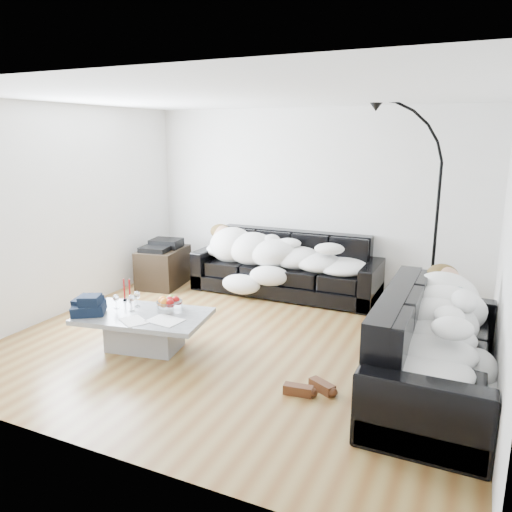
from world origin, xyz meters
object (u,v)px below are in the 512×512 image
at_px(sofa_back, 286,264).
at_px(sofa_right, 437,345).
at_px(wine_glass_b, 116,302).
at_px(sleeper_right, 439,323).
at_px(sleeper_back, 285,250).
at_px(candle_right, 130,290).
at_px(fruit_bowl, 169,303).
at_px(wine_glass_c, 132,303).
at_px(candle_left, 124,290).
at_px(shoes, 309,388).
at_px(stereo, 162,245).
at_px(floor_lamp, 436,224).
at_px(wine_glass_a, 137,299).
at_px(coffee_table, 145,331).
at_px(av_cabinet, 163,267).

bearing_deg(sofa_back, sofa_right, -43.18).
height_order(sofa_right, wine_glass_b, sofa_right).
xyz_separation_m(sofa_right, sleeper_right, (0.00, 0.00, 0.20)).
xyz_separation_m(sleeper_back, candle_right, (-1.08, -2.05, -0.13)).
distance_m(fruit_bowl, wine_glass_c, 0.40).
height_order(sofa_back, candle_left, sofa_back).
height_order(wine_glass_c, shoes, wine_glass_c).
relative_size(stereo, floor_lamp, 0.19).
distance_m(fruit_bowl, wine_glass_a, 0.40).
bearing_deg(sofa_right, sleeper_back, 47.51).
bearing_deg(floor_lamp, shoes, -112.75).
bearing_deg(wine_glass_c, sofa_right, 5.46).
distance_m(shoes, stereo, 3.81).
bearing_deg(wine_glass_a, sofa_right, 2.85).
relative_size(fruit_bowl, candle_left, 1.09).
relative_size(shoes, floor_lamp, 0.19).
height_order(fruit_bowl, stereo, stereo).
height_order(sofa_back, sofa_right, sofa_right).
xyz_separation_m(sleeper_right, wine_glass_a, (-3.10, -0.15, -0.18)).
xyz_separation_m(coffee_table, wine_glass_c, (-0.17, 0.02, 0.28)).
xyz_separation_m(wine_glass_a, wine_glass_b, (-0.18, -0.14, -0.01)).
height_order(fruit_bowl, av_cabinet, av_cabinet).
bearing_deg(av_cabinet, wine_glass_c, -72.24).
distance_m(sofa_back, shoes, 2.89).
bearing_deg(sofa_right, fruit_bowl, 92.28).
relative_size(coffee_table, stereo, 3.04).
bearing_deg(sleeper_back, wine_glass_a, -111.39).
height_order(coffee_table, shoes, coffee_table).
xyz_separation_m(sleeper_back, wine_glass_b, (-1.04, -2.34, -0.18)).
bearing_deg(floor_lamp, sofa_back, 171.15).
relative_size(sofa_back, sleeper_right, 1.39).
relative_size(sofa_back, shoes, 6.03).
xyz_separation_m(candle_left, stereo, (-0.70, 1.75, 0.11)).
bearing_deg(candle_left, coffee_table, -30.17).
height_order(wine_glass_c, av_cabinet, wine_glass_c).
xyz_separation_m(sofa_right, wine_glass_a, (-3.10, -0.15, 0.03)).
xyz_separation_m(sleeper_right, wine_glass_b, (-3.27, -0.29, -0.19)).
bearing_deg(sleeper_right, wine_glass_a, 92.85).
distance_m(candle_left, candle_right, 0.06).
bearing_deg(sleeper_right, sofa_back, 46.82).
bearing_deg(stereo, wine_glass_b, -77.45).
height_order(sleeper_right, wine_glass_c, sleeper_right).
xyz_separation_m(sofa_right, candle_right, (-3.31, -0.01, 0.06)).
distance_m(coffee_table, floor_lamp, 3.65).
bearing_deg(floor_lamp, fruit_bowl, -145.46).
height_order(sleeper_right, floor_lamp, floor_lamp).
distance_m(sleeper_back, av_cabinet, 1.89).
xyz_separation_m(candle_right, av_cabinet, (-0.75, 1.71, -0.23)).
bearing_deg(sleeper_back, sleeper_right, -42.49).
bearing_deg(av_cabinet, fruit_bowl, -62.02).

